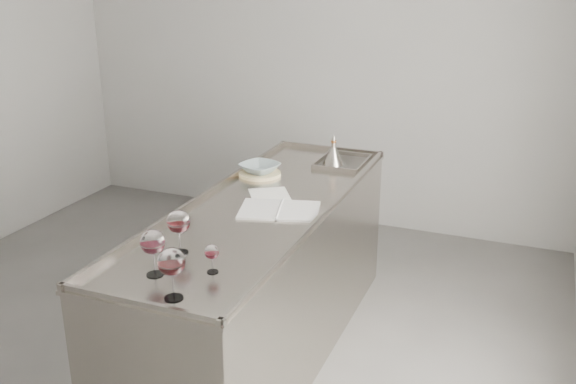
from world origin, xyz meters
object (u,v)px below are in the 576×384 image
at_px(wine_glass_left, 179,223).
at_px(wine_funnel, 333,156).
at_px(wine_glass_right, 172,263).
at_px(wine_glass_small, 212,253).
at_px(counter, 264,281).
at_px(notebook, 279,210).
at_px(wine_glass_middle, 153,243).
at_px(ceramic_bowl, 260,168).

xyz_separation_m(wine_glass_left, wine_funnel, (0.23, 1.57, -0.09)).
distance_m(wine_glass_right, wine_funnel, 1.95).
relative_size(wine_glass_right, wine_glass_small, 1.68).
xyz_separation_m(counter, wine_glass_left, (-0.10, -0.70, 0.62)).
bearing_deg(wine_glass_right, notebook, 88.77).
height_order(counter, wine_glass_right, wine_glass_right).
bearing_deg(counter, wine_glass_middle, -95.31).
bearing_deg(wine_glass_small, ceramic_bowl, 105.67).
height_order(wine_glass_left, wine_funnel, wine_glass_left).
height_order(wine_glass_middle, notebook, wine_glass_middle).
bearing_deg(wine_glass_middle, wine_funnel, 83.33).
xyz_separation_m(counter, notebook, (0.12, -0.04, 0.47)).
distance_m(wine_glass_right, notebook, 1.05).
relative_size(wine_glass_middle, notebook, 0.43).
bearing_deg(wine_funnel, wine_glass_middle, -96.67).
bearing_deg(ceramic_bowl, counter, -64.06).
xyz_separation_m(wine_glass_middle, notebook, (0.21, 0.89, -0.14)).
distance_m(wine_glass_left, ceramic_bowl, 1.19).
relative_size(counter, wine_glass_small, 18.61).
bearing_deg(wine_glass_left, wine_funnel, 81.81).
bearing_deg(wine_glass_middle, counter, 84.69).
distance_m(wine_glass_right, wine_glass_small, 0.27).
distance_m(wine_glass_middle, wine_glass_small, 0.25).
relative_size(counter, notebook, 4.98).
height_order(wine_glass_right, wine_glass_small, wine_glass_right).
bearing_deg(notebook, wine_glass_middle, -118.21).
height_order(wine_glass_left, wine_glass_small, wine_glass_left).
distance_m(counter, wine_glass_small, 1.00).
distance_m(counter, wine_glass_left, 0.94).
xyz_separation_m(notebook, wine_funnel, (0.01, 0.91, 0.06)).
height_order(wine_glass_left, ceramic_bowl, wine_glass_left).
xyz_separation_m(wine_glass_small, notebook, (-0.01, 0.78, -0.09)).
distance_m(wine_glass_left, wine_glass_middle, 0.23).
relative_size(counter, wine_funnel, 11.68).
xyz_separation_m(wine_glass_small, ceramic_bowl, (-0.36, 1.30, -0.04)).
height_order(wine_glass_left, notebook, wine_glass_left).
bearing_deg(wine_glass_middle, wine_glass_right, -38.61).
distance_m(ceramic_bowl, wine_funnel, 0.53).
height_order(counter, wine_glass_small, wine_glass_small).
bearing_deg(notebook, wine_glass_left, -123.76).
distance_m(wine_glass_middle, wine_funnel, 1.82).
bearing_deg(wine_glass_small, counter, 99.04).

